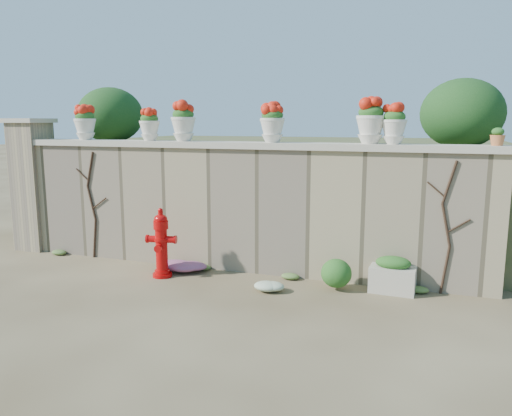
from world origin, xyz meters
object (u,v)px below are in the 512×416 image
at_px(fire_hydrant, 161,243).
at_px(planter_box, 393,275).
at_px(terracotta_pot, 497,138).
at_px(urn_pot_0, 85,123).

distance_m(fire_hydrant, planter_box, 3.53).
distance_m(planter_box, terracotta_pot, 2.36).
xyz_separation_m(urn_pot_0, terracotta_pot, (6.70, 0.00, -0.19)).
distance_m(planter_box, urn_pot_0, 5.86).
bearing_deg(terracotta_pot, urn_pot_0, 180.00).
relative_size(planter_box, urn_pot_0, 1.09).
distance_m(fire_hydrant, terracotta_pot, 5.10).
bearing_deg(planter_box, fire_hydrant, -169.84).
relative_size(planter_box, terracotta_pot, 2.78).
xyz_separation_m(fire_hydrant, urn_pot_0, (-1.94, 0.82, 1.85)).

